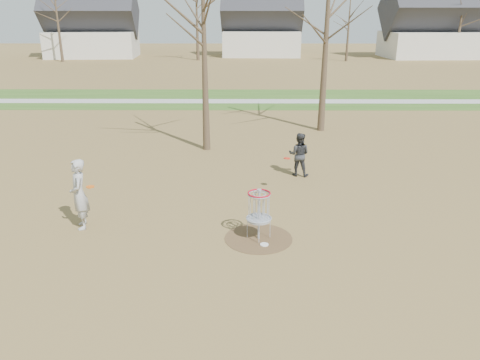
# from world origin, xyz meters

# --- Properties ---
(ground) EXTENTS (160.00, 160.00, 0.00)m
(ground) POSITION_xyz_m (0.00, 0.00, 0.00)
(ground) COLOR brown
(ground) RESTS_ON ground
(green_band) EXTENTS (160.00, 8.00, 0.01)m
(green_band) POSITION_xyz_m (0.00, 21.00, 0.01)
(green_band) COLOR #2D5119
(green_band) RESTS_ON ground
(footpath) EXTENTS (160.00, 1.50, 0.01)m
(footpath) POSITION_xyz_m (0.00, 20.00, 0.01)
(footpath) COLOR #9E9E99
(footpath) RESTS_ON green_band
(dirt_circle) EXTENTS (1.80, 1.80, 0.01)m
(dirt_circle) POSITION_xyz_m (0.00, 0.00, 0.01)
(dirt_circle) COLOR #47331E
(dirt_circle) RESTS_ON ground
(player_standing) EXTENTS (0.68, 0.83, 1.96)m
(player_standing) POSITION_xyz_m (-4.86, 0.66, 0.98)
(player_standing) COLOR #A8A8A8
(player_standing) RESTS_ON ground
(player_throwing) EXTENTS (0.90, 0.78, 1.59)m
(player_throwing) POSITION_xyz_m (1.60, 5.08, 0.79)
(player_throwing) COLOR #2C2E31
(player_throwing) RESTS_ON ground
(disc_grounded) EXTENTS (0.22, 0.22, 0.02)m
(disc_grounded) POSITION_xyz_m (0.14, -0.38, 0.02)
(disc_grounded) COLOR silver
(disc_grounded) RESTS_ON dirt_circle
(discs_in_play) EXTENTS (5.72, 2.97, 0.08)m
(discs_in_play) POSITION_xyz_m (-1.62, 1.99, 1.22)
(discs_in_play) COLOR red
(discs_in_play) RESTS_ON ground
(disc_golf_basket) EXTENTS (0.64, 0.64, 1.35)m
(disc_golf_basket) POSITION_xyz_m (0.00, 0.00, 0.91)
(disc_golf_basket) COLOR #9EA3AD
(disc_golf_basket) RESTS_ON ground
(bare_trees) EXTENTS (52.62, 44.98, 9.00)m
(bare_trees) POSITION_xyz_m (1.78, 35.79, 5.35)
(bare_trees) COLOR #382B1E
(bare_trees) RESTS_ON ground
(houses_row) EXTENTS (56.51, 10.01, 7.26)m
(houses_row) POSITION_xyz_m (4.32, 52.56, 3.52)
(houses_row) COLOR silver
(houses_row) RESTS_ON ground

